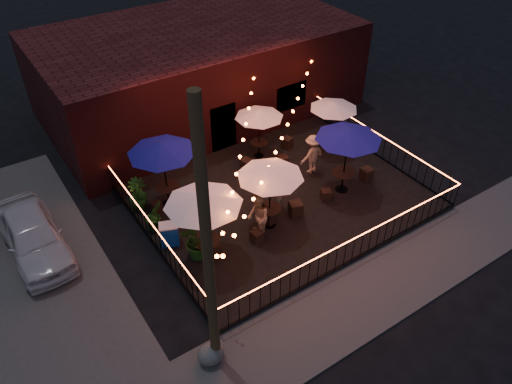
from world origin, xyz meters
TOP-DOWN VIEW (x-y plane):
  - ground at (0.00, 0.00)m, footprint 110.00×110.00m
  - patio at (0.00, 2.00)m, footprint 10.00×8.00m
  - sidewalk at (0.00, -3.25)m, footprint 18.00×2.50m
  - brick_building at (1.00, 9.99)m, footprint 14.00×8.00m
  - utility_pole at (-5.40, -2.60)m, footprint 0.26×0.26m
  - fence_front at (0.00, -2.00)m, footprint 10.00×0.04m
  - fence_left at (-5.00, 2.00)m, footprint 0.04×8.00m
  - fence_right at (5.00, 2.00)m, footprint 0.04×8.00m
  - festoon_lights at (-1.01, 1.70)m, footprint 10.02×8.72m
  - cafe_table_0 at (-3.80, 0.70)m, footprint 3.13×3.13m
  - cafe_table_1 at (-3.62, 3.94)m, footprint 2.86×2.86m
  - cafe_table_2 at (-1.21, 0.93)m, footprint 2.29×2.29m
  - cafe_table_3 at (0.91, 4.72)m, footprint 2.55×2.55m
  - cafe_table_4 at (2.26, 1.05)m, footprint 2.89×2.89m
  - cafe_table_5 at (3.80, 3.57)m, footprint 2.51×2.51m
  - bistro_chair_0 at (-3.55, 0.73)m, footprint 0.42×0.42m
  - bistro_chair_1 at (-2.03, 0.47)m, footprint 0.40×0.40m
  - bistro_chair_2 at (-4.18, 3.80)m, footprint 0.37×0.37m
  - bistro_chair_3 at (-2.58, 3.84)m, footprint 0.45×0.45m
  - bistro_chair_4 at (-1.10, 1.03)m, footprint 0.46×0.46m
  - bistro_chair_5 at (-0.09, 0.88)m, footprint 0.53×0.53m
  - bistro_chair_6 at (-0.05, 4.20)m, footprint 0.48×0.48m
  - bistro_chair_7 at (1.33, 3.61)m, footprint 0.44×0.44m
  - bistro_chair_8 at (1.36, 0.92)m, footprint 0.47×0.47m
  - bistro_chair_9 at (3.50, 1.03)m, footprint 0.42×0.42m
  - bistro_chair_10 at (2.27, 4.59)m, footprint 0.50×0.50m
  - bistro_chair_11 at (3.80, 3.89)m, footprint 0.52×0.52m
  - patron_a at (-0.41, 1.57)m, footprint 0.56×0.70m
  - patron_b at (-1.89, 0.64)m, footprint 0.95×1.05m
  - patron_c at (2.03, 2.64)m, footprint 1.10×0.67m
  - potted_shrub_a at (-3.95, 1.01)m, footprint 1.46×1.36m
  - potted_shrub_b at (-4.60, 2.94)m, footprint 0.73×0.61m
  - potted_shrub_c at (-4.60, 4.34)m, footprint 0.79×0.79m
  - cooler at (-4.50, 2.01)m, footprint 0.75×0.65m
  - boulder at (-5.54, -2.57)m, footprint 0.86×0.74m
  - car_white at (-8.30, 4.23)m, footprint 1.83×4.31m

SIDE VIEW (x-z plane):
  - ground at x=0.00m, z-range 0.00..0.00m
  - sidewalk at x=0.00m, z-range 0.00..0.05m
  - patio at x=0.00m, z-range 0.00..0.15m
  - boulder at x=-5.54m, z-range 0.00..0.64m
  - bistro_chair_2 at x=-4.18m, z-range 0.15..0.55m
  - bistro_chair_8 at x=1.36m, z-range 0.15..0.57m
  - bistro_chair_3 at x=-2.58m, z-range 0.15..0.58m
  - bistro_chair_1 at x=-2.03m, z-range 0.15..0.59m
  - bistro_chair_7 at x=1.33m, z-range 0.15..0.59m
  - bistro_chair_0 at x=-3.55m, z-range 0.15..0.60m
  - bistro_chair_10 at x=2.27m, z-range 0.15..0.62m
  - bistro_chair_6 at x=-0.05m, z-range 0.15..0.62m
  - bistro_chair_11 at x=3.80m, z-range 0.15..0.63m
  - bistro_chair_9 at x=3.50m, z-range 0.15..0.64m
  - bistro_chair_4 at x=-1.10m, z-range 0.15..0.64m
  - bistro_chair_5 at x=-0.09m, z-range 0.15..0.66m
  - cooler at x=-4.50m, z-range 0.16..0.98m
  - fence_front at x=0.00m, z-range 0.14..1.18m
  - fence_left at x=-5.00m, z-range 0.14..1.18m
  - fence_right at x=5.00m, z-range 0.14..1.18m
  - car_white at x=-8.30m, z-range 0.00..1.45m
  - potted_shrub_b at x=-4.60m, z-range 0.15..1.37m
  - potted_shrub_c at x=-4.60m, z-range 0.15..1.38m
  - potted_shrub_a at x=-3.95m, z-range 0.15..1.47m
  - patron_c at x=2.03m, z-range 0.15..1.80m
  - patron_a at x=-0.41m, z-range 0.15..1.82m
  - patron_b at x=-1.89m, z-range 0.15..1.93m
  - brick_building at x=1.00m, z-range 0.00..4.00m
  - cafe_table_3 at x=0.91m, z-range 1.04..3.21m
  - cafe_table_5 at x=3.80m, z-range 1.05..3.24m
  - cafe_table_2 at x=-1.21m, z-range 1.17..3.64m
  - festoon_lights at x=-1.01m, z-range 1.86..3.18m
  - cafe_table_1 at x=-3.62m, z-range 1.25..3.90m
  - cafe_table_0 at x=-3.80m, z-range 1.25..3.90m
  - cafe_table_4 at x=2.26m, z-range 1.25..3.93m
  - utility_pole at x=-5.40m, z-range 0.00..8.00m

